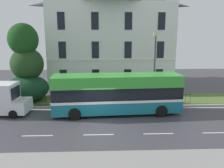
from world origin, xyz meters
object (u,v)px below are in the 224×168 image
evergreen_tree (26,69)px  street_lamp_post (155,63)px  litter_bin (118,99)px  single_decker_bus (117,93)px  georgian_townhouse (110,36)px

evergreen_tree → street_lamp_post: (12.34, -1.21, 0.72)m
litter_bin → single_decker_bus: bearing=-94.6°
georgian_townhouse → litter_bin: 11.48m
street_lamp_post → litter_bin: street_lamp_post is taller
georgian_townhouse → single_decker_bus: 13.10m
georgian_townhouse → evergreen_tree: size_ratio=1.94×
georgian_townhouse → litter_bin: georgian_townhouse is taller
street_lamp_post → georgian_townhouse: bearing=112.4°
single_decker_bus → evergreen_tree: bearing=151.1°
single_decker_bus → litter_bin: single_decker_bus is taller
evergreen_tree → georgian_townhouse: bearing=43.9°
evergreen_tree → litter_bin: 9.37m
single_decker_bus → georgian_townhouse: bearing=87.2°
single_decker_bus → street_lamp_post: bearing=34.2°
single_decker_bus → street_lamp_post: (3.69, 2.87, 2.17)m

